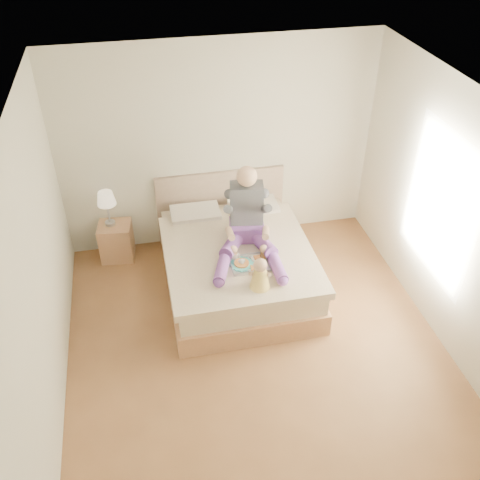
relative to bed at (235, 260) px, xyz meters
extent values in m
cube|color=brown|center=(0.00, -1.08, -0.32)|extent=(4.00, 4.20, 0.01)
cube|color=silver|center=(0.00, -1.08, 2.38)|extent=(4.00, 4.20, 0.02)
cube|color=beige|center=(0.00, 1.02, 1.03)|extent=(4.00, 0.02, 2.70)
cube|color=beige|center=(0.00, -3.18, 1.03)|extent=(4.00, 0.02, 2.70)
cube|color=beige|center=(-2.00, -1.08, 1.03)|extent=(0.02, 4.20, 2.70)
cube|color=beige|center=(2.00, -1.08, 1.03)|extent=(0.02, 4.20, 2.70)
cube|color=white|center=(1.99, -0.88, 1.08)|extent=(0.02, 1.30, 1.60)
cube|color=#F2E9C7|center=(1.98, -0.88, 1.08)|extent=(0.01, 1.18, 1.48)
cube|color=#936644|center=(0.00, -0.07, -0.18)|extent=(1.68, 2.13, 0.28)
cube|color=beige|center=(0.00, -0.07, 0.08)|extent=(1.60, 2.05, 0.24)
cube|color=beige|center=(0.00, -0.22, 0.25)|extent=(1.70, 1.80, 0.09)
cube|color=silver|center=(-0.38, 0.68, 0.27)|extent=(0.62, 0.40, 0.14)
cube|color=silver|center=(0.38, 0.68, 0.27)|extent=(0.62, 0.40, 0.14)
cube|color=gray|center=(0.00, 1.01, 0.18)|extent=(1.70, 0.08, 1.00)
cube|color=#936644|center=(-1.41, 0.80, -0.07)|extent=(0.45, 0.41, 0.50)
cylinder|color=silver|center=(-1.46, 0.83, 0.21)|extent=(0.13, 0.13, 0.04)
cylinder|color=silver|center=(-1.46, 0.83, 0.36)|extent=(0.03, 0.03, 0.26)
cone|color=#FEE8C6|center=(-1.46, 0.83, 0.57)|extent=(0.23, 0.23, 0.17)
cube|color=#623585|center=(0.15, 0.06, 0.39)|extent=(0.45, 0.38, 0.19)
cube|color=#37373E|center=(0.16, 0.13, 0.72)|extent=(0.42, 0.29, 0.51)
sphere|color=tan|center=(0.16, 0.09, 1.10)|extent=(0.23, 0.23, 0.23)
cylinder|color=#623585|center=(-0.06, -0.16, 0.38)|extent=(0.41, 0.55, 0.23)
cylinder|color=#623585|center=(-0.25, -0.54, 0.36)|extent=(0.29, 0.50, 0.13)
sphere|color=#623585|center=(-0.33, -0.76, 0.35)|extent=(0.12, 0.12, 0.12)
cylinder|color=#37373E|center=(-0.07, 0.02, 0.74)|extent=(0.18, 0.33, 0.26)
cylinder|color=tan|center=(-0.10, -0.19, 0.55)|extent=(0.10, 0.33, 0.17)
sphere|color=tan|center=(-0.09, -0.35, 0.44)|extent=(0.09, 0.09, 0.09)
cylinder|color=#623585|center=(0.28, -0.22, 0.38)|extent=(0.26, 0.57, 0.23)
cylinder|color=#623585|center=(0.33, -0.64, 0.36)|extent=(0.13, 0.49, 0.13)
sphere|color=#623585|center=(0.34, -0.87, 0.35)|extent=(0.12, 0.12, 0.12)
cylinder|color=#37373E|center=(0.35, -0.06, 0.74)|extent=(0.12, 0.32, 0.26)
cylinder|color=tan|center=(0.30, -0.25, 0.55)|extent=(0.16, 0.34, 0.17)
sphere|color=tan|center=(0.24, -0.40, 0.44)|extent=(0.09, 0.09, 0.09)
cube|color=silver|center=(0.07, -0.47, 0.30)|extent=(0.44, 0.35, 0.01)
cylinder|color=#42BEB9|center=(-0.02, -0.46, 0.31)|extent=(0.25, 0.25, 0.01)
cylinder|color=#DE8E4A|center=(-0.02, -0.46, 0.33)|extent=(0.17, 0.17, 0.02)
cylinder|color=white|center=(-0.08, -0.35, 0.35)|extent=(0.07, 0.07, 0.09)
torus|color=white|center=(-0.03, -0.35, 0.35)|extent=(0.01, 0.06, 0.06)
cylinder|color=#936C48|center=(-0.08, -0.35, 0.39)|extent=(0.07, 0.07, 0.01)
cylinder|color=white|center=(0.18, -0.40, 0.31)|extent=(0.14, 0.14, 0.01)
cube|color=#DE8E4A|center=(0.18, -0.40, 0.32)|extent=(0.08, 0.07, 0.02)
cylinder|color=white|center=(0.09, -0.57, 0.31)|extent=(0.14, 0.14, 0.01)
ellipsoid|color=#AD2312|center=(0.11, -0.58, 0.32)|extent=(0.04, 0.03, 0.01)
cylinder|color=white|center=(0.24, -0.41, 0.36)|extent=(0.07, 0.07, 0.11)
cylinder|color=orange|center=(0.24, -0.41, 0.36)|extent=(0.06, 0.06, 0.11)
cylinder|color=white|center=(0.21, -0.56, 0.32)|extent=(0.07, 0.07, 0.04)
cylinder|color=#411309|center=(0.21, -0.56, 0.32)|extent=(0.06, 0.06, 0.03)
cone|color=gold|center=(0.09, -0.85, 0.41)|extent=(0.22, 0.22, 0.24)
sphere|color=tan|center=(0.09, -0.85, 0.59)|extent=(0.15, 0.15, 0.15)
cylinder|color=tan|center=(0.09, -0.73, 0.33)|extent=(0.12, 0.17, 0.06)
sphere|color=tan|center=(0.11, -0.65, 0.33)|extent=(0.05, 0.05, 0.05)
cylinder|color=tan|center=(0.01, -0.81, 0.46)|extent=(0.10, 0.12, 0.10)
cylinder|color=tan|center=(0.16, -0.76, 0.33)|extent=(0.08, 0.17, 0.06)
sphere|color=tan|center=(0.19, -0.68, 0.33)|extent=(0.05, 0.05, 0.05)
cylinder|color=tan|center=(0.18, -0.87, 0.46)|extent=(0.05, 0.12, 0.10)
camera|label=1|loc=(-1.00, -4.98, 4.06)|focal=40.00mm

